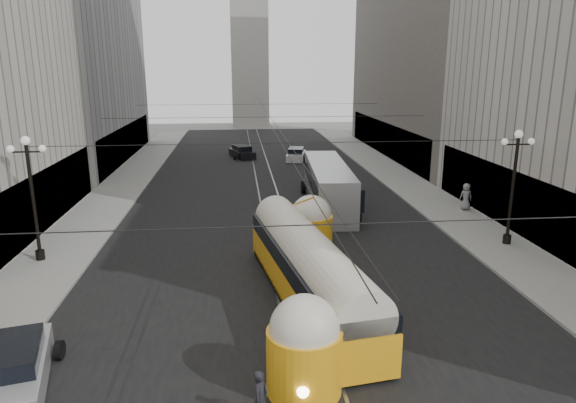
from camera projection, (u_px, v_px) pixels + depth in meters
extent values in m
cube|color=black|center=(268.00, 191.00, 41.65)|extent=(20.00, 85.00, 0.02)
cube|color=gray|center=(125.00, 184.00, 43.85)|extent=(4.00, 72.00, 0.15)
cube|color=gray|center=(398.00, 178.00, 46.14)|extent=(4.00, 72.00, 0.15)
cube|color=gray|center=(258.00, 191.00, 41.58)|extent=(0.12, 85.00, 0.04)
cube|color=gray|center=(277.00, 191.00, 41.72)|extent=(0.12, 85.00, 0.04)
cube|color=black|center=(48.00, 197.00, 31.62)|extent=(0.10, 18.00, 3.60)
cube|color=#999999|center=(57.00, 23.00, 51.09)|extent=(12.00, 28.00, 28.00)
cube|color=black|center=(127.00, 142.00, 54.71)|extent=(0.10, 25.20, 3.60)
cube|color=black|center=(499.00, 194.00, 32.38)|extent=(0.10, 18.00, 3.60)
cube|color=#514C47|center=(445.00, 6.00, 54.40)|extent=(12.00, 32.00, 32.00)
cube|color=black|center=(384.00, 138.00, 57.40)|extent=(0.10, 28.80, 3.60)
cube|color=#B2AFA8|center=(249.00, 53.00, 84.30)|extent=(6.00, 6.00, 24.00)
cylinder|color=black|center=(34.00, 203.00, 25.69)|extent=(0.18, 0.18, 6.00)
cylinder|color=black|center=(40.00, 255.00, 26.39)|extent=(0.44, 0.44, 0.50)
cylinder|color=black|center=(27.00, 152.00, 25.03)|extent=(1.60, 0.08, 0.08)
sphere|color=white|center=(25.00, 141.00, 24.89)|extent=(0.44, 0.44, 0.44)
sphere|color=white|center=(10.00, 149.00, 24.92)|extent=(0.36, 0.36, 0.36)
sphere|color=white|center=(42.00, 149.00, 25.06)|extent=(0.36, 0.36, 0.36)
cylinder|color=black|center=(512.00, 192.00, 28.10)|extent=(0.18, 0.18, 6.00)
cylinder|color=black|center=(507.00, 239.00, 28.80)|extent=(0.44, 0.44, 0.50)
cylinder|color=black|center=(518.00, 144.00, 27.43)|extent=(1.60, 0.08, 0.08)
sphere|color=white|center=(519.00, 134.00, 27.29)|extent=(0.44, 0.44, 0.44)
sphere|color=white|center=(505.00, 142.00, 27.32)|extent=(0.36, 0.36, 0.36)
sphere|color=white|center=(531.00, 141.00, 27.47)|extent=(0.36, 0.36, 0.36)
cylinder|color=black|center=(334.00, 224.00, 12.70)|extent=(25.00, 0.03, 0.03)
cylinder|color=black|center=(284.00, 143.00, 26.17)|extent=(25.00, 0.03, 0.03)
cylinder|color=black|center=(267.00, 117.00, 39.64)|extent=(25.00, 0.03, 0.03)
cylinder|color=black|center=(259.00, 104.00, 53.11)|extent=(25.00, 0.03, 0.03)
cylinder|color=black|center=(264.00, 115.00, 43.54)|extent=(0.03, 72.00, 0.03)
cylinder|color=black|center=(269.00, 115.00, 43.58)|extent=(0.03, 72.00, 0.03)
cube|color=#FFAD16|center=(308.00, 282.00, 21.72)|extent=(4.28, 12.78, 1.53)
cube|color=black|center=(308.00, 298.00, 21.90)|extent=(4.22, 12.40, 0.27)
cube|color=black|center=(309.00, 260.00, 21.47)|extent=(4.27, 12.59, 0.76)
cylinder|color=silver|center=(309.00, 254.00, 21.40)|extent=(3.99, 12.55, 2.06)
cylinder|color=#FFAD16|center=(304.00, 361.00, 15.73)|extent=(2.33, 2.33, 2.06)
sphere|color=silver|center=(304.00, 329.00, 15.45)|extent=(2.15, 2.15, 2.15)
cylinder|color=#FFAD16|center=(311.00, 234.00, 27.66)|extent=(2.33, 2.33, 2.06)
sphere|color=silver|center=(311.00, 215.00, 27.39)|extent=(2.15, 2.15, 2.15)
sphere|color=#FFF2BF|center=(303.00, 392.00, 14.69)|extent=(0.36, 0.36, 0.36)
cube|color=#B1B4B6|center=(328.00, 185.00, 36.67)|extent=(3.26, 12.23, 3.02)
cube|color=black|center=(328.00, 178.00, 36.54)|extent=(3.25, 11.81, 1.11)
cube|color=black|center=(345.00, 202.00, 30.81)|extent=(2.32, 0.24, 1.41)
cylinder|color=black|center=(319.00, 216.00, 32.92)|extent=(0.30, 1.01, 1.01)
cylinder|color=black|center=(358.00, 215.00, 33.16)|extent=(0.30, 1.01, 1.01)
cylinder|color=black|center=(303.00, 187.00, 40.72)|extent=(0.30, 1.01, 1.01)
cylinder|color=black|center=(335.00, 186.00, 40.96)|extent=(0.30, 1.01, 1.01)
cube|color=#AFADB3|center=(13.00, 374.00, 15.97)|extent=(3.02, 5.04, 0.84)
cube|color=black|center=(10.00, 357.00, 15.82)|extent=(2.28, 2.93, 0.79)
cylinder|color=black|center=(6.00, 353.00, 17.47)|extent=(0.22, 0.67, 0.67)
cylinder|color=black|center=(59.00, 350.00, 17.64)|extent=(0.22, 0.67, 0.67)
cube|color=silver|center=(296.00, 156.00, 55.14)|extent=(2.59, 4.54, 0.76)
cube|color=black|center=(296.00, 151.00, 55.00)|extent=(1.99, 2.61, 0.72)
cylinder|color=black|center=(290.00, 160.00, 53.70)|extent=(0.22, 0.61, 0.61)
cylinder|color=black|center=(305.00, 160.00, 53.85)|extent=(0.22, 0.61, 0.61)
cylinder|color=black|center=(287.00, 155.00, 56.50)|extent=(0.22, 0.61, 0.61)
cylinder|color=black|center=(302.00, 155.00, 56.65)|extent=(0.22, 0.61, 0.61)
cube|color=black|center=(242.00, 153.00, 56.80)|extent=(3.02, 4.61, 0.76)
cube|color=black|center=(242.00, 149.00, 56.67)|extent=(2.21, 2.72, 0.72)
cylinder|color=black|center=(235.00, 157.00, 55.37)|extent=(0.22, 0.61, 0.61)
cylinder|color=black|center=(250.00, 157.00, 55.52)|extent=(0.22, 0.61, 0.61)
cylinder|color=black|center=(235.00, 153.00, 58.16)|extent=(0.22, 0.61, 0.61)
cylinder|color=black|center=(249.00, 153.00, 58.31)|extent=(0.22, 0.61, 0.61)
imported|color=black|center=(261.00, 398.00, 14.33)|extent=(0.62, 0.71, 1.64)
imported|color=gray|center=(466.00, 197.00, 35.42)|extent=(0.93, 0.59, 1.86)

